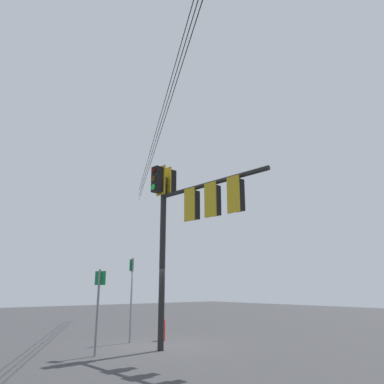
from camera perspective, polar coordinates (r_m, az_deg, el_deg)
The scene contains 6 objects.
ground_plane at distance 13.55m, azimuth -5.20°, elevation -22.60°, with size 60.00×60.00×0.00m, color #38383A.
signal_mast_assembly at distance 11.86m, azimuth -1.08°, elevation -2.82°, with size 0.97×4.60×6.05m.
route_sign_primary at distance 11.78m, azimuth -14.25°, elevation -15.89°, with size 0.18×0.37×2.45m.
fire_hydrant at distance 14.82m, azimuth -4.61°, elevation -20.35°, with size 0.30×0.22×0.81m.
route_sign_secondary at distance 14.32m, azimuth -9.34°, elevation -14.88°, with size 0.25×0.17×3.00m.
overhead_wire_span at distance 15.12m, azimuth -4.77°, elevation 10.79°, with size 12.54×23.68×1.25m.
Camera 1 is at (7.65, 11.01, 1.91)m, focal length 34.55 mm.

